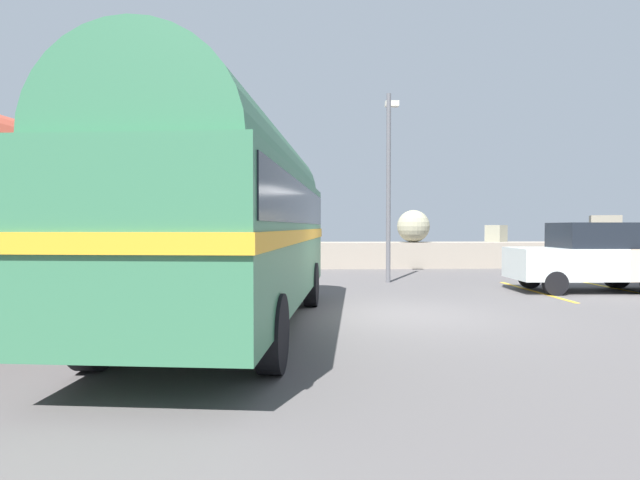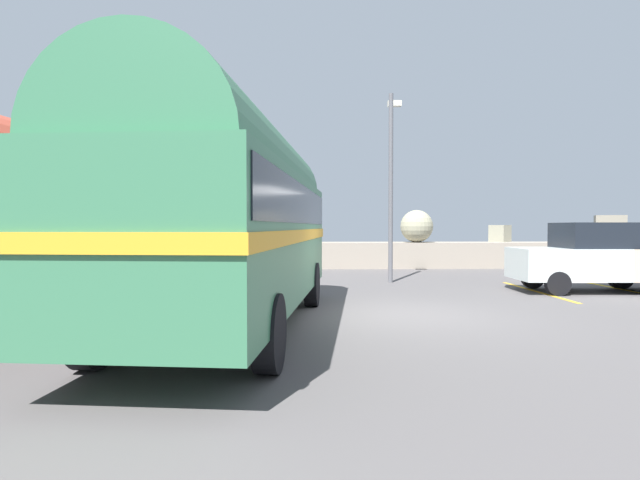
{
  "view_description": "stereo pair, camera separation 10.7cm",
  "coord_description": "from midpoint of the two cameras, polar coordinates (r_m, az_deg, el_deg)",
  "views": [
    {
      "loc": [
        -2.03,
        -10.12,
        1.78
      ],
      "look_at": [
        -1.62,
        -0.31,
        1.52
      ],
      "focal_mm": 28.84,
      "sensor_mm": 36.0,
      "label": 1
    },
    {
      "loc": [
        -1.92,
        -10.12,
        1.78
      ],
      "look_at": [
        -1.62,
        -0.31,
        1.52
      ],
      "focal_mm": 28.84,
      "sensor_mm": 36.0,
      "label": 2
    }
  ],
  "objects": [
    {
      "name": "vintage_coach",
      "position": [
        8.9,
        -9.94,
        3.24
      ],
      "size": [
        3.39,
        8.8,
        3.7
      ],
      "rotation": [
        0.0,
        0.0,
        -0.11
      ],
      "color": "black",
      "rests_on": "ground"
    },
    {
      "name": "parked_car_nearest",
      "position": [
        15.64,
        27.71,
        -1.61
      ],
      "size": [
        4.15,
        1.82,
        1.86
      ],
      "rotation": [
        0.0,
        0.0,
        1.54
      ],
      "color": "black",
      "rests_on": "ground"
    },
    {
      "name": "lamp_post",
      "position": [
        16.43,
        7.47,
        7.02
      ],
      "size": [
        0.55,
        1.09,
        5.91
      ],
      "color": "#5B5B60",
      "rests_on": "ground"
    },
    {
      "name": "ground",
      "position": [
        10.46,
        8.62,
        -8.24
      ],
      "size": [
        32.0,
        26.0,
        0.02
      ],
      "color": "#555151"
    },
    {
      "name": "breakwater",
      "position": [
        22.05,
        2.89,
        -1.32
      ],
      "size": [
        31.36,
        2.17,
        2.48
      ],
      "color": "gray",
      "rests_on": "ground"
    }
  ]
}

